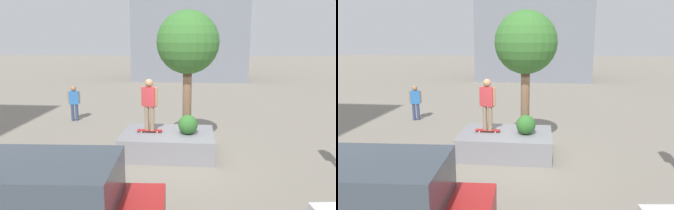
% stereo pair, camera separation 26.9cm
% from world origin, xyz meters
% --- Properties ---
extents(ground_plane, '(120.00, 120.00, 0.00)m').
position_xyz_m(ground_plane, '(0.00, 0.00, 0.00)').
color(ground_plane, gray).
extents(planter_ledge, '(2.91, 2.05, 0.71)m').
position_xyz_m(planter_ledge, '(0.31, -0.35, 0.36)').
color(planter_ledge, gray).
rests_on(planter_ledge, ground).
extents(plaza_tree, '(1.93, 1.93, 3.81)m').
position_xyz_m(plaza_tree, '(-0.28, -0.48, 3.51)').
color(plaza_tree, brown).
rests_on(plaza_tree, planter_ledge).
extents(boxwood_shrub, '(0.61, 0.61, 0.61)m').
position_xyz_m(boxwood_shrub, '(-0.33, -0.24, 1.02)').
color(boxwood_shrub, '#2D6628').
rests_on(boxwood_shrub, planter_ledge).
extents(skateboard, '(0.80, 0.23, 0.07)m').
position_xyz_m(skateboard, '(0.90, -0.33, 0.77)').
color(skateboard, '#A51E1E').
rests_on(skateboard, planter_ledge).
extents(skateboarder, '(0.54, 0.30, 1.65)m').
position_xyz_m(skateboarder, '(0.90, -0.33, 1.74)').
color(skateboarder, '#847056').
rests_on(skateboarder, skateboard).
extents(bystander_watching, '(0.52, 0.31, 1.61)m').
position_xyz_m(bystander_watching, '(4.88, -4.19, 0.93)').
color(bystander_watching, navy).
rests_on(bystander_watching, ground).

